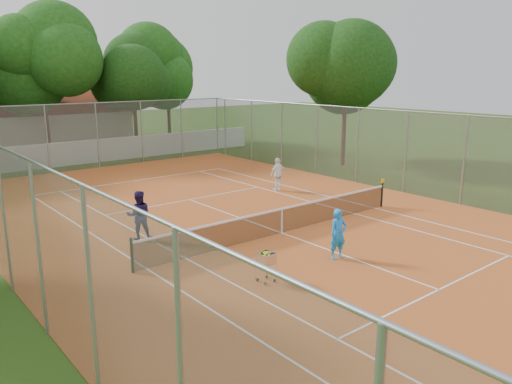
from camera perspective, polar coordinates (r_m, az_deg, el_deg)
ground at (r=18.50m, az=2.95°, el=-4.76°), size 120.00×120.00×0.00m
court_pad at (r=18.50m, az=2.95°, el=-4.73°), size 18.00×34.00×0.02m
court_lines at (r=18.50m, az=2.95°, el=-4.69°), size 10.98×23.78×0.01m
tennis_net at (r=18.35m, az=2.97°, el=-3.25°), size 11.88×0.10×0.98m
perimeter_fence at (r=17.98m, az=3.03°, el=1.31°), size 18.00×34.00×4.00m
boundary_wall at (r=34.48m, az=-18.78°, el=4.37°), size 26.00×0.30×1.50m
clubhouse at (r=43.28m, az=-26.19°, el=7.36°), size 16.40×9.00×4.40m
tropical_trees at (r=36.95m, az=-20.97°, el=11.40°), size 29.00×19.00×10.00m
player_near at (r=15.98m, az=9.37°, el=-4.78°), size 0.66×0.50×1.61m
player_far_left at (r=18.04m, az=-13.23°, el=-2.60°), size 1.05×0.96×1.76m
player_far_right at (r=24.94m, az=2.53°, el=2.05°), size 0.98×0.43×1.66m
ball_hopper at (r=14.17m, az=1.15°, el=-8.45°), size 0.50×0.50×0.95m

